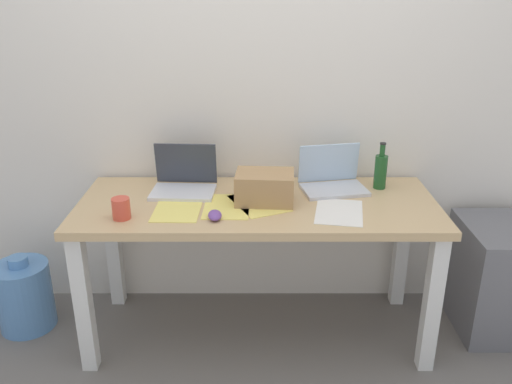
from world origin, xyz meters
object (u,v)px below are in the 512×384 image
object	(u,v)px
laptop_right	(330,180)
beer_bottle	(379,170)
cardboard_box	(263,187)
laptop_left	(182,182)
filing_cabinet	(496,277)
desk	(256,222)
computer_mouse	(213,215)
water_cooler_jug	(22,296)
coffee_mug	(119,209)

from	to	relation	value
laptop_right	beer_bottle	size ratio (longest dim) A/B	1.46
laptop_right	cardboard_box	distance (m)	0.38
laptop_left	cardboard_box	world-z (taller)	laptop_left
laptop_right	filing_cabinet	xyz separation A→B (m)	(0.87, -0.11, -0.50)
desk	laptop_right	bearing A→B (deg)	23.99
computer_mouse	filing_cabinet	bearing A→B (deg)	4.87
laptop_left	beer_bottle	distance (m)	0.98
beer_bottle	water_cooler_jug	bearing A→B (deg)	-175.91
laptop_left	laptop_right	size ratio (longest dim) A/B	0.92
desk	laptop_right	size ratio (longest dim) A/B	4.91
laptop_right	beer_bottle	distance (m)	0.25
computer_mouse	desk	bearing A→B (deg)	40.42
laptop_left	coffee_mug	size ratio (longest dim) A/B	3.37
beer_bottle	filing_cabinet	bearing A→B (deg)	-10.98
cardboard_box	laptop_left	bearing A→B (deg)	161.30
water_cooler_jug	laptop_right	bearing A→B (deg)	4.17
computer_mouse	water_cooler_jug	bearing A→B (deg)	161.53
desk	laptop_left	xyz separation A→B (m)	(-0.37, 0.14, 0.15)
desk	laptop_left	world-z (taller)	laptop_left
coffee_mug	desk	bearing A→B (deg)	17.42
desk	filing_cabinet	xyz separation A→B (m)	(1.25, 0.06, -0.35)
desk	coffee_mug	xyz separation A→B (m)	(-0.60, -0.19, 0.15)
cardboard_box	coffee_mug	bearing A→B (deg)	-163.26
desk	cardboard_box	bearing A→B (deg)	3.91
laptop_left	cardboard_box	distance (m)	0.42
beer_bottle	filing_cabinet	xyz separation A→B (m)	(0.63, -0.12, -0.54)
desk	beer_bottle	xyz separation A→B (m)	(0.62, 0.18, 0.20)
desk	computer_mouse	size ratio (longest dim) A/B	17.09
laptop_left	filing_cabinet	world-z (taller)	laptop_left
laptop_right	water_cooler_jug	xyz separation A→B (m)	(-1.60, -0.12, -0.60)
laptop_right	cardboard_box	world-z (taller)	laptop_right
laptop_right	computer_mouse	bearing A→B (deg)	-147.44
laptop_left	beer_bottle	world-z (taller)	beer_bottle
desk	water_cooler_jug	bearing A→B (deg)	177.63
desk	computer_mouse	distance (m)	0.30
computer_mouse	coffee_mug	distance (m)	0.41
desk	cardboard_box	size ratio (longest dim) A/B	6.29
water_cooler_jug	beer_bottle	bearing A→B (deg)	4.09
desk	beer_bottle	size ratio (longest dim) A/B	7.19
cardboard_box	filing_cabinet	bearing A→B (deg)	2.72
laptop_right	computer_mouse	distance (m)	0.67
laptop_left	laptop_right	bearing A→B (deg)	2.29
computer_mouse	water_cooler_jug	distance (m)	1.21
water_cooler_jug	laptop_left	bearing A→B (deg)	5.78
laptop_left	water_cooler_jug	distance (m)	1.05
desk	cardboard_box	distance (m)	0.18
cardboard_box	water_cooler_jug	world-z (taller)	cardboard_box
computer_mouse	filing_cabinet	world-z (taller)	computer_mouse
computer_mouse	cardboard_box	size ratio (longest dim) A/B	0.37
laptop_right	filing_cabinet	world-z (taller)	laptop_right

